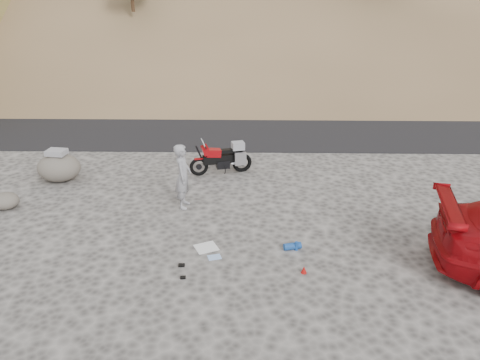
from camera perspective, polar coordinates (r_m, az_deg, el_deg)
The scene contains 13 objects.
ground at distance 11.69m, azimuth -7.34°, elevation -5.84°, with size 140.00×140.00×0.00m, color #403D3B.
road at distance 19.99m, azimuth -3.79°, elevation 6.79°, with size 120.00×7.00×0.05m, color black.
motorcycle at distance 14.64m, azimuth -1.99°, elevation 2.68°, with size 1.96×0.89×1.19m.
man at distance 12.76m, azimuth -6.78°, elevation -3.19°, with size 0.64×0.42×1.76m, color #95949A.
boulder at distance 15.14m, azimuth -21.21°, elevation 1.50°, with size 1.58×1.46×1.01m.
small_rock at distance 13.96m, azimuth -26.72°, elevation -2.29°, with size 0.91×0.87×0.44m.
gear_white_cloth at distance 10.83m, azimuth -4.14°, elevation -8.21°, with size 0.49×0.43×0.02m, color white.
gear_blue_mat at distance 10.78m, azimuth 6.41°, elevation -8.02°, with size 0.16×0.16×0.40m, color #184492.
gear_bottle at distance 10.74m, azimuth 6.90°, elevation -7.99°, with size 0.08×0.08×0.21m, color #184492.
gear_funnel at distance 10.02m, azimuth 7.80°, elevation -10.77°, with size 0.12×0.12×0.16m, color #AC0E0B.
gear_glove_a at distance 10.25m, azimuth -7.13°, elevation -10.27°, with size 0.14×0.10×0.04m, color black.
gear_glove_b at distance 9.87m, azimuth -6.97°, elevation -11.71°, with size 0.11×0.08×0.04m, color black.
gear_blue_cloth at distance 10.48m, azimuth -3.14°, elevation -9.37°, with size 0.29×0.21×0.01m, color #99B9EC.
Camera 1 is at (1.68, -10.10, 5.65)m, focal length 35.00 mm.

